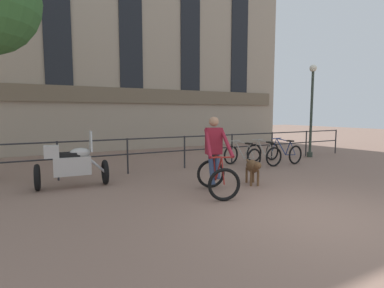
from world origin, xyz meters
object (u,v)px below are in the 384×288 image
cyclist_with_bike (216,159)px  parked_bicycle_mid_right (283,152)px  parked_motorcycle (72,164)px  street_lamp (312,105)px  dog (253,167)px  parked_bicycle_near_lamp (242,156)px  parked_bicycle_mid_left (264,154)px

cyclist_with_bike → parked_bicycle_mid_right: 5.03m
parked_motorcycle → street_lamp: size_ratio=0.45×
cyclist_with_bike → street_lamp: street_lamp is taller
cyclist_with_bike → street_lamp: (6.35, 2.76, 1.32)m
dog → parked_motorcycle: parked_motorcycle is taller
cyclist_with_bike → street_lamp: 7.05m
parked_motorcycle → parked_bicycle_near_lamp: (5.34, 0.31, -0.20)m
parked_bicycle_near_lamp → cyclist_with_bike: bearing=34.0°
dog → street_lamp: (5.14, 2.60, 1.64)m
cyclist_with_bike → parked_bicycle_near_lamp: size_ratio=1.43×
parked_bicycle_mid_left → parked_bicycle_mid_right: same height
dog → parked_bicycle_mid_left: parked_bicycle_mid_left is taller
dog → parked_bicycle_near_lamp: (1.35, 2.16, -0.09)m
parked_bicycle_mid_left → street_lamp: street_lamp is taller
parked_motorcycle → parked_bicycle_near_lamp: parked_motorcycle is taller
parked_bicycle_mid_right → street_lamp: street_lamp is taller
cyclist_with_bike → parked_bicycle_near_lamp: bearing=60.1°
parked_bicycle_near_lamp → parked_bicycle_mid_right: 1.88m
parked_motorcycle → parked_bicycle_near_lamp: 5.35m
parked_bicycle_mid_left → street_lamp: 3.36m
cyclist_with_bike → parked_bicycle_mid_right: size_ratio=1.47×
parked_bicycle_near_lamp → street_lamp: (3.79, 0.44, 1.73)m
cyclist_with_bike → parked_bicycle_mid_left: bearing=51.5°
parked_motorcycle → street_lamp: (9.13, 0.75, 1.52)m
parked_bicycle_near_lamp → street_lamp: bearing=178.5°
parked_motorcycle → parked_bicycle_mid_left: parked_motorcycle is taller
dog → parked_bicycle_mid_right: size_ratio=0.80×
parked_bicycle_mid_left → parked_bicycle_near_lamp: bearing=2.4°
cyclist_with_bike → parked_bicycle_mid_left: 4.22m
parked_bicycle_near_lamp → dog: bearing=49.9°
dog → parked_motorcycle: size_ratio=0.55×
cyclist_with_bike → parked_motorcycle: size_ratio=1.02×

